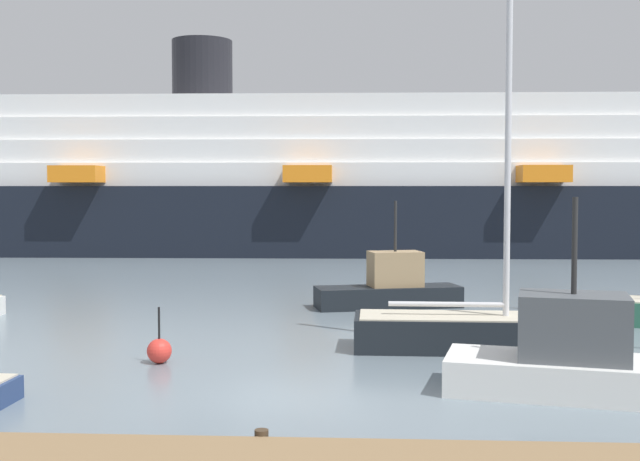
% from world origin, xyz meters
% --- Properties ---
extents(ground_plane, '(600.00, 600.00, 0.00)m').
position_xyz_m(ground_plane, '(0.00, 0.00, 0.00)').
color(ground_plane, slate).
extents(sailboat_4, '(7.45, 2.18, 11.09)m').
position_xyz_m(sailboat_4, '(5.22, 5.49, 0.61)').
color(sailboat_4, black).
rests_on(sailboat_4, ground_plane).
extents(fishing_boat_1, '(5.84, 2.98, 4.14)m').
position_xyz_m(fishing_boat_1, '(2.81, 13.47, 0.75)').
color(fishing_boat_1, black).
rests_on(fishing_boat_1, ground_plane).
extents(fishing_boat_2, '(6.48, 3.44, 4.43)m').
position_xyz_m(fishing_boat_2, '(6.61, 0.61, 0.80)').
color(fishing_boat_2, white).
rests_on(fishing_boat_2, ground_plane).
extents(channel_buoy_0, '(0.65, 0.65, 1.50)m').
position_xyz_m(channel_buoy_0, '(-3.63, 3.30, 0.33)').
color(channel_buoy_0, red).
rests_on(channel_buoy_0, ground_plane).
extents(cruise_ship, '(86.98, 14.90, 15.36)m').
position_xyz_m(cruise_ship, '(5.50, 40.61, 4.92)').
color(cruise_ship, black).
rests_on(cruise_ship, ground_plane).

